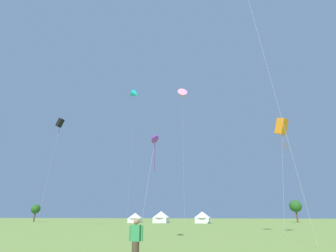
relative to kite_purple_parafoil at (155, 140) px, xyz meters
name	(u,v)px	position (x,y,z in m)	size (l,w,h in m)	color
kite_purple_parafoil	(155,140)	(0.00, 0.00, 0.00)	(1.62, 2.02, 8.47)	purple
kite_cyan_delta	(135,94)	(-15.14, 34.28, 22.56)	(2.78, 2.47, 31.91)	#1EB7CC
kite_orange_box	(281,127)	(12.40, 9.56, 3.47)	(2.35, 2.07, 12.59)	orange
kite_pink_delta	(182,95)	(-2.04, 26.49, 17.22)	(2.63, 3.22, 26.55)	pink
kite_black_box	(60,123)	(-23.93, 18.83, 10.15)	(1.66, 2.05, 19.18)	black
person_spectator	(136,243)	(2.29, -10.40, -7.24)	(0.57, 0.28, 1.73)	#473828
festival_tent_right	(135,217)	(-19.99, 51.11, -6.65)	(4.00, 4.00, 2.60)	white
festival_tent_center	(161,216)	(-12.55, 51.11, -6.42)	(4.64, 4.64, 3.01)	white
festival_tent_left	(202,217)	(-1.36, 51.11, -6.49)	(4.45, 4.45, 2.89)	white
tree_distant_left	(36,209)	(-55.24, 54.58, -4.24)	(2.89, 2.89, 5.36)	brown
tree_distant_right	(295,206)	(24.55, 64.28, -3.64)	(3.39, 3.39, 6.19)	brown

